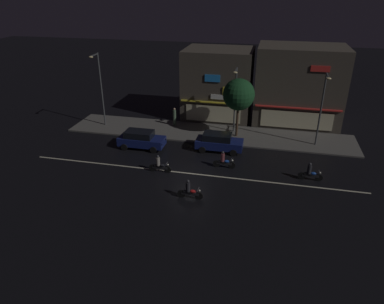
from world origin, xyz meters
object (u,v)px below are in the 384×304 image
streetlamp_west (100,85)px  motorcycle_following (159,165)px  motorcycle_lead (224,161)px  streetlamp_mid (235,95)px  traffic_cone (204,145)px  parked_car_trailing (141,139)px  pedestrian_on_sidewalk (175,117)px  streetlamp_east (322,104)px  parked_car_near_kerb (219,142)px  motorcycle_opposite_lane (189,191)px  motorcycle_trailing_far (310,173)px

streetlamp_west → motorcycle_following: 12.93m
streetlamp_west → motorcycle_lead: size_ratio=4.04×
streetlamp_mid → motorcycle_lead: bearing=-89.3°
motorcycle_following → traffic_cone: motorcycle_following is taller
parked_car_trailing → pedestrian_on_sidewalk: bearing=74.8°
pedestrian_on_sidewalk → traffic_cone: size_ratio=3.57×
streetlamp_west → pedestrian_on_sidewalk: size_ratio=3.91×
streetlamp_east → parked_car_near_kerb: size_ratio=1.60×
motorcycle_following → motorcycle_opposite_lane: 4.69m
pedestrian_on_sidewalk → traffic_cone: bearing=-131.5°
traffic_cone → streetlamp_east: bearing=13.8°
streetlamp_mid → motorcycle_lead: (0.10, -7.77, -3.44)m
motorcycle_lead → parked_car_trailing: bearing=168.5°
streetlamp_west → parked_car_near_kerb: streetlamp_west is taller
pedestrian_on_sidewalk → parked_car_trailing: pedestrian_on_sidewalk is taller
pedestrian_on_sidewalk → motorcycle_opposite_lane: 14.30m
motorcycle_lead → streetlamp_west: bearing=158.9°
streetlamp_east → parked_car_trailing: (-16.07, -3.86, -3.34)m
pedestrian_on_sidewalk → motorcycle_opposite_lane: bearing=-153.8°
streetlamp_mid → motorcycle_lead: size_ratio=3.48×
parked_car_trailing → streetlamp_west: bearing=143.5°
streetlamp_east → motorcycle_lead: 10.66m
parked_car_near_kerb → streetlamp_mid: bearing=79.5°
pedestrian_on_sidewalk → motorcycle_following: bearing=-165.0°
motorcycle_lead → parked_car_near_kerb: bearing=110.0°
motorcycle_trailing_far → traffic_cone: bearing=156.9°
pedestrian_on_sidewalk → motorcycle_trailing_far: bearing=-116.6°
parked_car_trailing → motorcycle_following: parked_car_trailing is taller
parked_car_near_kerb → parked_car_trailing: (-7.20, -1.01, 0.00)m
streetlamp_east → motorcycle_following: streetlamp_east is taller
parked_car_near_kerb → parked_car_trailing: same height
streetlamp_east → motorcycle_following: bearing=-148.2°
pedestrian_on_sidewalk → parked_car_near_kerb: (5.59, -4.96, -0.20)m
parked_car_near_kerb → motorcycle_lead: 3.43m
streetlamp_east → parked_car_trailing: 16.86m
streetlamp_west → pedestrian_on_sidewalk: 8.41m
parked_car_near_kerb → parked_car_trailing: size_ratio=1.00×
motorcycle_following → streetlamp_west: bearing=-41.3°
motorcycle_following → traffic_cone: 6.14m
parked_car_near_kerb → traffic_cone: parked_car_near_kerb is taller
pedestrian_on_sidewalk → motorcycle_lead: 10.52m
traffic_cone → pedestrian_on_sidewalk: bearing=131.8°
pedestrian_on_sidewalk → traffic_cone: 6.26m
streetlamp_west → motorcycle_lead: streetlamp_west is taller
parked_car_near_kerb → motorcycle_lead: bearing=-74.2°
parked_car_trailing → streetlamp_east: bearing=13.5°
parked_car_trailing → motorcycle_trailing_far: size_ratio=2.26×
pedestrian_on_sidewalk → motorcycle_trailing_far: pedestrian_on_sidewalk is taller
motorcycle_trailing_far → streetlamp_east: bearing=82.5°
streetlamp_west → motorcycle_lead: 15.94m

